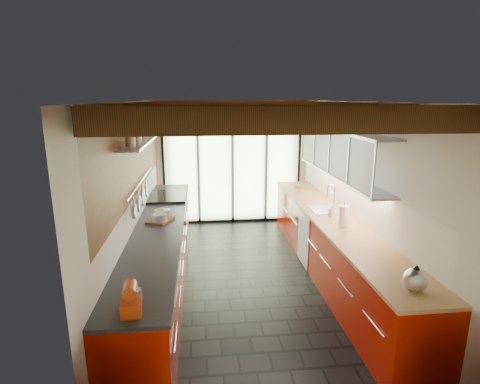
{
  "coord_description": "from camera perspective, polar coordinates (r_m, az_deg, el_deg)",
  "views": [
    {
      "loc": [
        -0.67,
        -5.12,
        2.64
      ],
      "look_at": [
        -0.08,
        0.4,
        1.25
      ],
      "focal_mm": 28.0,
      "sensor_mm": 36.0,
      "label": 1
    }
  ],
  "objects": [
    {
      "name": "glass_door",
      "position": [
        7.9,
        -1.16,
        6.94
      ],
      "size": [
        2.95,
        0.1,
        2.9
      ],
      "color": "#C6EAAD",
      "rests_on": "ground"
    },
    {
      "name": "pot_small",
      "position": [
        5.78,
        -11.78,
        -3.09
      ],
      "size": [
        0.27,
        0.27,
        0.09
      ],
      "primitive_type": "cylinder",
      "rotation": [
        0.0,
        0.0,
        -0.15
      ],
      "color": "silver",
      "rests_on": "left_counter"
    },
    {
      "name": "sink_assembly",
      "position": [
        6.09,
        12.94,
        -2.32
      ],
      "size": [
        0.45,
        0.52,
        0.43
      ],
      "color": "silver",
      "rests_on": "right_counter"
    },
    {
      "name": "kettle",
      "position": [
        3.88,
        25.18,
        -11.83
      ],
      "size": [
        0.27,
        0.3,
        0.26
      ],
      "color": "silver",
      "rests_on": "right_counter"
    },
    {
      "name": "left_counter",
      "position": [
        5.6,
        -11.94,
        -9.18
      ],
      "size": [
        0.68,
        5.0,
        0.92
      ],
      "color": "#AB1200",
      "rests_on": "ground"
    },
    {
      "name": "soap_bottle",
      "position": [
        5.77,
        13.86,
        -2.78
      ],
      "size": [
        0.11,
        0.11,
        0.18
      ],
      "primitive_type": "imported",
      "rotation": [
        0.0,
        0.0,
        0.39
      ],
      "color": "silver",
      "rests_on": "right_counter"
    },
    {
      "name": "ground",
      "position": [
        5.8,
        1.27,
        -13.03
      ],
      "size": [
        5.5,
        5.5,
        0.0
      ],
      "primitive_type": "plane",
      "color": "black",
      "rests_on": "ground"
    },
    {
      "name": "bowl",
      "position": [
        7.56,
        8.96,
        0.93
      ],
      "size": [
        0.19,
        0.19,
        0.05
      ],
      "primitive_type": "imported",
      "rotation": [
        0.0,
        0.0,
        0.04
      ],
      "color": "silver",
      "rests_on": "right_counter"
    },
    {
      "name": "upper_cabinets_right",
      "position": [
        5.86,
        15.06,
        5.84
      ],
      "size": [
        0.34,
        3.0,
        3.0
      ],
      "color": "silver",
      "rests_on": "ground"
    },
    {
      "name": "range_stove",
      "position": [
        6.94,
        -10.78,
        -4.4
      ],
      "size": [
        0.66,
        0.9,
        0.97
      ],
      "color": "silver",
      "rests_on": "ground"
    },
    {
      "name": "paper_towel",
      "position": [
        5.35,
        15.53,
        -3.6
      ],
      "size": [
        0.17,
        0.17,
        0.35
      ],
      "color": "white",
      "rests_on": "right_counter"
    },
    {
      "name": "room_shell",
      "position": [
        5.25,
        1.36,
        3.24
      ],
      "size": [
        5.5,
        5.5,
        5.5
      ],
      "color": "silver",
      "rests_on": "ground"
    },
    {
      "name": "ceiling_beams",
      "position": [
        5.54,
        0.9,
        12.22
      ],
      "size": [
        3.14,
        5.06,
        4.9
      ],
      "color": "#593316",
      "rests_on": "ground"
    },
    {
      "name": "stand_mixer",
      "position": [
        3.35,
        -16.2,
        -15.39
      ],
      "size": [
        0.2,
        0.3,
        0.26
      ],
      "color": "#C53B0F",
      "rests_on": "left_counter"
    },
    {
      "name": "pot_large",
      "position": [
        5.43,
        -12.15,
        -3.98
      ],
      "size": [
        0.26,
        0.26,
        0.13
      ],
      "primitive_type": "cylinder",
      "rotation": [
        0.0,
        0.0,
        -0.29
      ],
      "color": "silver",
      "rests_on": "left_counter"
    },
    {
      "name": "right_counter",
      "position": [
        5.89,
        13.8,
        -8.07
      ],
      "size": [
        0.68,
        5.0,
        0.92
      ],
      "color": "#AB1200",
      "rests_on": "ground"
    },
    {
      "name": "cutting_board",
      "position": [
        5.52,
        -12.04,
        -4.23
      ],
      "size": [
        0.41,
        0.47,
        0.03
      ],
      "primitive_type": "cube",
      "rotation": [
        0.0,
        0.0,
        -0.4
      ],
      "color": "brown",
      "rests_on": "left_counter"
    },
    {
      "name": "left_wall_fixtures",
      "position": [
        5.38,
        -14.59,
        5.49
      ],
      "size": [
        0.28,
        2.6,
        0.96
      ],
      "color": "silver",
      "rests_on": "ground"
    }
  ]
}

